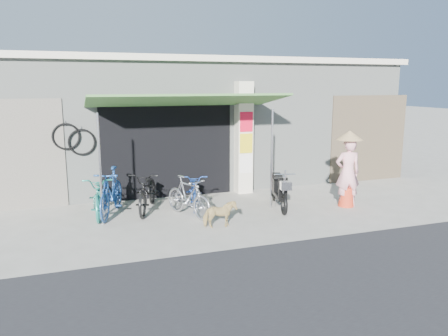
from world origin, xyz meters
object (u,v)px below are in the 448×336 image
object	(u,v)px
bike_black	(148,191)
bike_navy	(195,190)
street_dog	(220,214)
bike_teal	(100,195)
bike_silver	(188,197)
bike_blue	(111,192)
moped	(279,190)
nun	(348,170)

from	to	relation	value
bike_black	bike_navy	size ratio (longest dim) A/B	1.14
bike_navy	street_dog	world-z (taller)	bike_navy
bike_teal	bike_navy	bearing A→B (deg)	5.41
bike_black	bike_silver	bearing A→B (deg)	-23.47
bike_blue	bike_black	size ratio (longest dim) A/B	0.97
bike_silver	street_dog	xyz separation A→B (m)	(0.42, -0.98, -0.17)
bike_teal	bike_black	size ratio (longest dim) A/B	0.96
bike_silver	bike_navy	distance (m)	0.77
bike_teal	bike_silver	distance (m)	2.00
bike_teal	bike_black	distance (m)	1.08
bike_silver	moped	distance (m)	2.25
bike_black	bike_silver	xyz separation A→B (m)	(0.78, -0.72, -0.03)
bike_navy	bike_black	bearing A→B (deg)	-167.49
moped	bike_teal	bearing A→B (deg)	-174.64
bike_blue	moped	world-z (taller)	bike_blue
street_dog	bike_black	bearing A→B (deg)	37.68
bike_teal	street_dog	size ratio (longest dim) A/B	2.64
bike_silver	street_dog	distance (m)	1.08
nun	bike_navy	bearing A→B (deg)	-5.81
bike_navy	moped	distance (m)	2.03
nun	bike_black	bearing A→B (deg)	-2.02
bike_silver	street_dog	world-z (taller)	bike_silver
bike_teal	bike_blue	world-z (taller)	bike_blue
bike_black	bike_silver	distance (m)	1.06
bike_navy	moped	world-z (taller)	moped
bike_black	street_dog	size ratio (longest dim) A/B	2.75
bike_navy	nun	xyz separation A→B (m)	(3.51, -1.13, 0.48)
bike_silver	nun	distance (m)	3.90
street_dog	moped	bearing A→B (deg)	-59.12
bike_teal	bike_blue	xyz separation A→B (m)	(0.25, -0.09, 0.07)
bike_navy	moped	xyz separation A→B (m)	(1.91, -0.69, 0.01)
bike_silver	bike_navy	bearing A→B (deg)	40.40
bike_teal	bike_black	world-z (taller)	bike_black
bike_navy	bike_silver	bearing A→B (deg)	-102.20
bike_black	bike_navy	bearing A→B (deg)	17.79
bike_black	moped	size ratio (longest dim) A/B	1.12
bike_blue	street_dog	size ratio (longest dim) A/B	2.66
moped	nun	size ratio (longest dim) A/B	0.90
bike_teal	bike_silver	size ratio (longest dim) A/B	1.17
bike_silver	bike_navy	size ratio (longest dim) A/B	0.93
street_dog	nun	world-z (taller)	nun
bike_navy	moped	size ratio (longest dim) A/B	0.98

